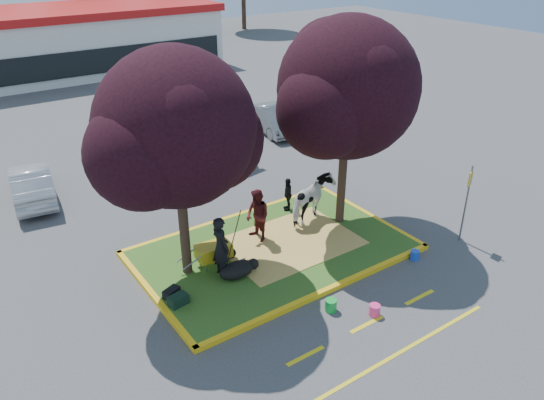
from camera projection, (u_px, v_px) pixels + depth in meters
ground at (274, 252)px, 16.73m from camera, size 90.00×90.00×0.00m
median_island at (274, 250)px, 16.69m from camera, size 8.00×5.00×0.15m
curb_near at (326, 291)px, 14.80m from camera, size 8.30×0.16×0.15m
curb_far at (232, 218)px, 18.59m from camera, size 8.30×0.16×0.15m
curb_left at (153, 295)px, 14.62m from camera, size 0.16×5.30×0.15m
curb_right at (368, 215)px, 18.76m from camera, size 0.16×5.30×0.15m
straw_bedding at (289, 242)px, 16.96m from camera, size 4.20×3.00×0.01m
tree_purple_left at (177, 135)px, 13.62m from camera, size 5.06×4.20×6.51m
tree_purple_right at (349, 95)px, 16.28m from camera, size 5.30×4.40×6.82m
fire_lane_stripe_a at (305, 356)px, 12.63m from camera, size 1.10×0.12×0.01m
fire_lane_stripe_b at (367, 324)px, 13.65m from camera, size 1.10×0.12×0.01m
fire_lane_stripe_c at (420, 297)px, 14.66m from camera, size 1.10×0.12×0.01m
fire_lane_long at (402, 351)px, 12.77m from camera, size 6.00×0.10×0.01m
retail_building at (70, 40)px, 37.25m from camera, size 20.40×8.40×4.40m
cow at (312, 200)px, 17.90m from camera, size 2.05×1.51×1.58m
calf at (237, 270)px, 15.17m from camera, size 1.13×0.69×0.47m
handler at (221, 247)px, 14.95m from camera, size 0.47×0.70×1.88m
visitor_a at (258, 216)px, 16.73m from camera, size 0.71×0.88×1.74m
visitor_b at (288, 194)px, 18.72m from camera, size 0.60×0.77×1.21m
wheelbarrow at (214, 251)px, 15.62m from camera, size 1.85×0.69×0.69m
gear_bag_dark at (172, 293)px, 14.41m from camera, size 0.53×0.41×0.24m
gear_bag_green at (178, 300)px, 14.09m from camera, size 0.56×0.40×0.27m
sign_post at (467, 195)px, 16.65m from camera, size 0.36×0.15×2.64m
bucket_green at (331, 305)px, 14.08m from camera, size 0.36×0.36×0.34m
bucket_pink at (374, 310)px, 13.92m from camera, size 0.34×0.34×0.31m
bucket_blue at (415, 255)px, 16.30m from camera, size 0.34×0.34×0.30m
car_silver at (31, 184)px, 19.71m from camera, size 1.89×4.12×1.31m
car_red at (152, 146)px, 23.00m from camera, size 2.53×5.33×1.47m
car_white at (210, 143)px, 23.56m from camera, size 2.58×4.62×1.27m
car_grey at (272, 119)px, 26.53m from camera, size 1.94×4.12×1.31m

